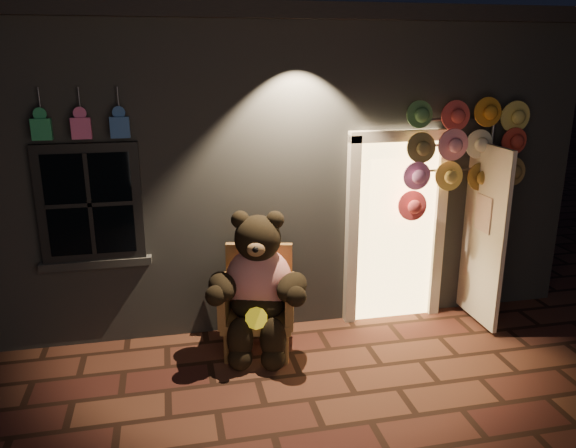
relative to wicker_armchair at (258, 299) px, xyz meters
name	(u,v)px	position (x,y,z in m)	size (l,w,h in m)	color
ground	(311,399)	(0.29, -1.07, -0.53)	(60.00, 60.00, 0.00)	brown
shop_building	(245,142)	(0.29, 2.92, 1.20)	(7.30, 5.95, 3.51)	slate
wicker_armchair	(258,299)	(0.00, 0.00, 0.00)	(0.86, 0.81, 1.07)	brown
teddy_bear	(258,286)	(-0.02, -0.14, 0.21)	(1.06, 0.94, 1.50)	red
hat_rack	(464,152)	(2.32, 0.20, 1.42)	(1.42, 0.22, 2.50)	#59595E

